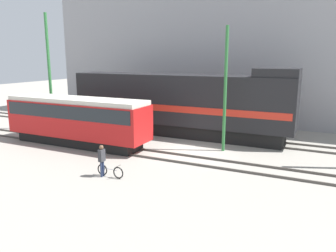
# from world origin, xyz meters

# --- Properties ---
(ground_plane) EXTENTS (120.00, 120.00, 0.00)m
(ground_plane) POSITION_xyz_m (0.00, 0.00, 0.00)
(ground_plane) COLOR gray
(track_near) EXTENTS (60.00, 1.51, 0.14)m
(track_near) POSITION_xyz_m (0.00, -1.78, 0.07)
(track_near) COLOR #47423D
(track_near) RESTS_ON ground
(track_far) EXTENTS (60.00, 1.51, 0.14)m
(track_far) POSITION_xyz_m (0.00, 4.24, 0.07)
(track_far) COLOR #47423D
(track_far) RESTS_ON ground
(building_backdrop) EXTENTS (38.97, 6.00, 15.90)m
(building_backdrop) POSITION_xyz_m (0.00, 13.11, 7.95)
(building_backdrop) COLOR #99999E
(building_backdrop) RESTS_ON ground
(freight_locomotive) EXTENTS (18.05, 3.04, 5.46)m
(freight_locomotive) POSITION_xyz_m (-2.50, 4.24, 2.55)
(freight_locomotive) COLOR black
(freight_locomotive) RESTS_ON ground
(streetcar) EXTENTS (11.01, 2.54, 3.40)m
(streetcar) POSITION_xyz_m (-7.83, -1.78, 1.94)
(streetcar) COLOR black
(streetcar) RESTS_ON ground
(bicycle) EXTENTS (1.66, 0.44, 0.69)m
(bicycle) POSITION_xyz_m (-1.89, -6.17, 0.32)
(bicycle) COLOR black
(bicycle) RESTS_ON ground
(person) EXTENTS (0.23, 0.37, 1.72)m
(person) POSITION_xyz_m (-2.30, -6.31, 1.05)
(person) COLOR #232D4C
(person) RESTS_ON ground
(utility_pole_left) EXTENTS (0.24, 0.24, 9.77)m
(utility_pole_left) POSITION_xyz_m (-13.18, 1.23, 4.89)
(utility_pole_left) COLOR #2D7238
(utility_pole_left) RESTS_ON ground
(utility_pole_center) EXTENTS (0.20, 0.20, 8.17)m
(utility_pole_center) POSITION_xyz_m (2.08, 1.23, 4.08)
(utility_pole_center) COLOR #2D7238
(utility_pole_center) RESTS_ON ground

